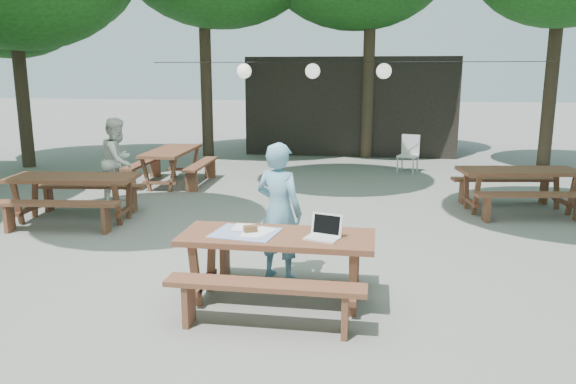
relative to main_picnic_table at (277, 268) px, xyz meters
The scene contains 12 objects.
ground 1.59m from the main_picnic_table, 102.34° to the left, with size 80.00×80.00×0.00m, color slate.
pavilion 12.05m from the main_picnic_table, 89.18° to the left, with size 6.00×3.00×2.80m, color black.
main_picnic_table is the anchor object (origin of this frame).
picnic_table_nw 4.70m from the main_picnic_table, 144.61° to the left, with size 2.08×1.78×0.75m.
picnic_table_ne 5.66m from the main_picnic_table, 52.96° to the left, with size 2.12×1.85×0.75m.
picnic_table_far_w 6.83m from the main_picnic_table, 119.74° to the left, with size 1.66×2.03×0.75m.
woman 0.84m from the main_picnic_table, 98.54° to the left, with size 0.59×0.39×1.62m, color #6EABC9.
second_person 5.57m from the main_picnic_table, 132.11° to the left, with size 0.76×0.60×1.57m, color white.
plastic_chair 8.37m from the main_picnic_table, 78.12° to the left, with size 0.56×0.56×0.90m.
laptop 0.65m from the main_picnic_table, ahead, with size 0.39×0.35×0.24m.
tabletop_clutter 0.49m from the main_picnic_table, behind, with size 0.72×0.64×0.08m.
paper_lanterns 7.78m from the main_picnic_table, 93.93° to the left, with size 9.00×0.34×0.38m.
Camera 1 is at (1.32, -6.97, 2.40)m, focal length 35.00 mm.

